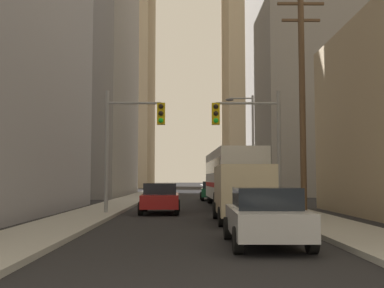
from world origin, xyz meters
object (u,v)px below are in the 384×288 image
at_px(cargo_van_beige, 242,190).
at_px(traffic_signal_near_left, 132,132).
at_px(sedan_silver, 265,216).
at_px(sedan_red, 160,198).
at_px(sedan_green, 213,191).
at_px(city_bus, 232,176).
at_px(traffic_signal_near_right, 250,131).

height_order(cargo_van_beige, traffic_signal_near_left, traffic_signal_near_left).
height_order(sedan_silver, traffic_signal_near_left, traffic_signal_near_left).
relative_size(cargo_van_beige, sedan_red, 1.23).
bearing_deg(sedan_red, traffic_signal_near_left, -137.13).
relative_size(cargo_van_beige, sedan_green, 1.23).
bearing_deg(city_bus, traffic_signal_near_right, -87.81).
xyz_separation_m(cargo_van_beige, traffic_signal_near_right, (0.83, 3.63, 2.73)).
bearing_deg(city_bus, sedan_green, 94.68).
distance_m(sedan_red, traffic_signal_near_left, 3.70).
bearing_deg(traffic_signal_near_right, sedan_red, 164.28).
height_order(sedan_red, traffic_signal_near_right, traffic_signal_near_right).
height_order(cargo_van_beige, sedan_silver, cargo_van_beige).
bearing_deg(traffic_signal_near_left, sedan_red, 42.87).
bearing_deg(sedan_red, sedan_green, 76.47).
xyz_separation_m(city_bus, sedan_silver, (-0.76, -16.89, -1.16)).
bearing_deg(cargo_van_beige, city_bus, 86.75).
relative_size(sedan_silver, traffic_signal_near_right, 0.71).
bearing_deg(cargo_van_beige, sedan_green, 90.42).
bearing_deg(sedan_red, cargo_van_beige, -53.83).
height_order(sedan_silver, sedan_green, same).
height_order(sedan_red, sedan_green, same).
bearing_deg(sedan_green, cargo_van_beige, -89.58).
bearing_deg(sedan_green, traffic_signal_near_right, -86.38).
xyz_separation_m(sedan_green, traffic_signal_near_left, (-4.75, -15.43, 3.23)).
bearing_deg(traffic_signal_near_right, sedan_green, 93.62).
bearing_deg(cargo_van_beige, sedan_red, 126.17).
height_order(cargo_van_beige, traffic_signal_near_right, traffic_signal_near_right).
bearing_deg(traffic_signal_near_left, traffic_signal_near_right, 0.00).
distance_m(sedan_green, traffic_signal_near_right, 15.80).
xyz_separation_m(city_bus, sedan_green, (-0.72, 8.83, -1.16)).
height_order(city_bus, sedan_green, city_bus).
bearing_deg(sedan_silver, traffic_signal_near_left, 114.61).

